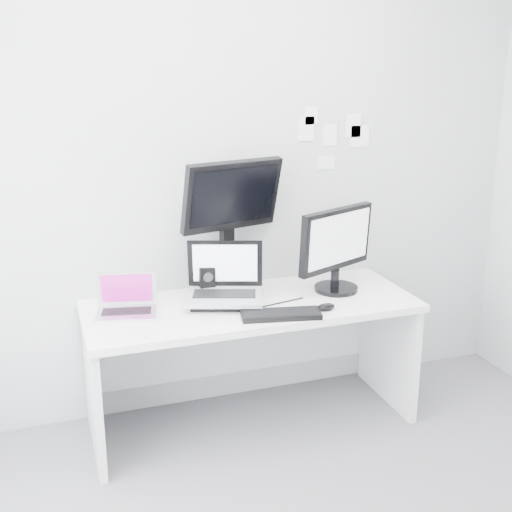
% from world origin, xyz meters
% --- Properties ---
extents(back_wall, '(3.60, 0.00, 3.60)m').
position_xyz_m(back_wall, '(0.00, 1.60, 1.35)').
color(back_wall, '#BBBDBF').
rests_on(back_wall, ground).
extents(desk, '(1.80, 0.70, 0.73)m').
position_xyz_m(desk, '(0.00, 1.25, 0.36)').
color(desk, white).
rests_on(desk, ground).
extents(macbook, '(0.35, 0.29, 0.23)m').
position_xyz_m(macbook, '(-0.67, 1.28, 0.84)').
color(macbook, silver).
rests_on(macbook, desk).
extents(speaker, '(0.10, 0.10, 0.17)m').
position_xyz_m(speaker, '(-0.20, 1.45, 0.82)').
color(speaker, black).
rests_on(speaker, desk).
extents(dell_laptop, '(0.49, 0.43, 0.34)m').
position_xyz_m(dell_laptop, '(-0.15, 1.27, 0.90)').
color(dell_laptop, '#AEB0B5').
rests_on(dell_laptop, desk).
extents(rear_monitor, '(0.61, 0.34, 0.78)m').
position_xyz_m(rear_monitor, '(-0.06, 1.45, 1.12)').
color(rear_monitor, black).
rests_on(rear_monitor, desk).
extents(samsung_monitor, '(0.60, 0.45, 0.50)m').
position_xyz_m(samsung_monitor, '(0.52, 1.28, 0.98)').
color(samsung_monitor, black).
rests_on(samsung_monitor, desk).
extents(keyboard, '(0.43, 0.22, 0.03)m').
position_xyz_m(keyboard, '(0.08, 1.01, 0.74)').
color(keyboard, black).
rests_on(keyboard, desk).
extents(mouse, '(0.11, 0.08, 0.03)m').
position_xyz_m(mouse, '(0.34, 1.02, 0.75)').
color(mouse, black).
rests_on(mouse, desk).
extents(wall_note_0, '(0.10, 0.00, 0.14)m').
position_xyz_m(wall_note_0, '(0.45, 1.59, 1.62)').
color(wall_note_0, white).
rests_on(wall_note_0, back_wall).
extents(wall_note_1, '(0.09, 0.00, 0.13)m').
position_xyz_m(wall_note_1, '(0.60, 1.59, 1.58)').
color(wall_note_1, white).
rests_on(wall_note_1, back_wall).
extents(wall_note_2, '(0.10, 0.00, 0.14)m').
position_xyz_m(wall_note_2, '(0.75, 1.59, 1.63)').
color(wall_note_2, white).
rests_on(wall_note_2, back_wall).
extents(wall_note_3, '(0.11, 0.00, 0.08)m').
position_xyz_m(wall_note_3, '(0.58, 1.59, 1.42)').
color(wall_note_3, white).
rests_on(wall_note_3, back_wall).
extents(wall_note_4, '(0.12, 0.00, 0.13)m').
position_xyz_m(wall_note_4, '(0.80, 1.59, 1.57)').
color(wall_note_4, white).
rests_on(wall_note_4, back_wall).
extents(wall_note_5, '(0.08, 0.00, 0.10)m').
position_xyz_m(wall_note_5, '(0.48, 1.59, 1.69)').
color(wall_note_5, white).
rests_on(wall_note_5, back_wall).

